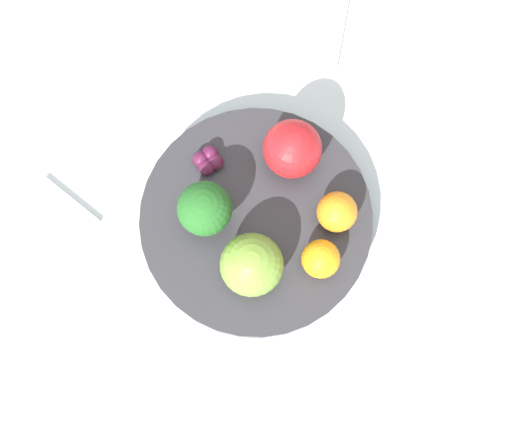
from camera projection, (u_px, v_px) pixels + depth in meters
ground_plane at (256, 228)px, 0.78m from camera, size 6.00×6.00×0.00m
table_surface at (256, 226)px, 0.77m from camera, size 1.20×1.20×0.02m
bowl at (256, 221)px, 0.75m from camera, size 0.24×0.24×0.03m
broccoli at (205, 209)px, 0.70m from camera, size 0.05×0.05×0.07m
apple_red at (252, 265)px, 0.69m from camera, size 0.06×0.06×0.06m
apple_green at (292, 149)px, 0.72m from camera, size 0.06×0.06×0.06m
orange_front at (321, 259)px, 0.70m from camera, size 0.04×0.04×0.04m
orange_back at (337, 212)px, 0.71m from camera, size 0.04×0.04×0.04m
grape_cluster at (208, 160)px, 0.74m from camera, size 0.03×0.03×0.02m
spoon at (68, 204)px, 0.76m from camera, size 0.04×0.08×0.01m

